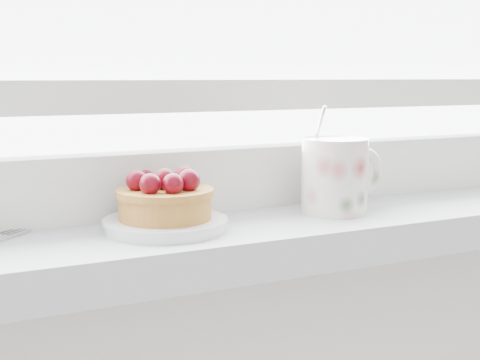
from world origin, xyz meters
TOP-DOWN VIEW (x-y plane):
  - saucer at (-0.05, 1.88)m, footprint 0.12×0.12m
  - raspberry_tart at (-0.05, 1.88)m, footprint 0.10×0.10m
  - floral_mug at (0.15, 1.88)m, footprint 0.11×0.08m

SIDE VIEW (x-z plane):
  - saucer at x=-0.05m, z-range 0.94..0.95m
  - raspberry_tart at x=-0.05m, z-range 0.95..1.00m
  - floral_mug at x=0.15m, z-range 0.92..1.04m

